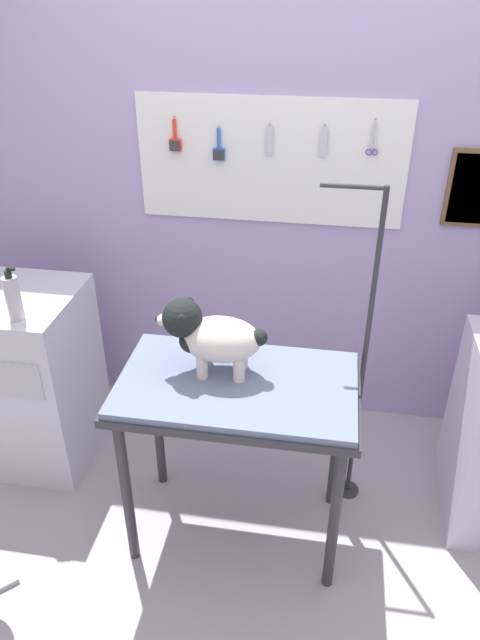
# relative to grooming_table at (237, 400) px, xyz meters

# --- Properties ---
(ground) EXTENTS (4.40, 4.00, 0.04)m
(ground) POSITION_rel_grooming_table_xyz_m (0.08, -0.31, -0.76)
(ground) COLOR #A7A0A3
(rear_wall_panel) EXTENTS (4.00, 0.11, 2.30)m
(rear_wall_panel) POSITION_rel_grooming_table_xyz_m (0.08, 0.97, 0.42)
(rear_wall_panel) COLOR #AB9AC9
(rear_wall_panel) RESTS_ON ground
(grooming_table) EXTENTS (0.96, 0.57, 0.83)m
(grooming_table) POSITION_rel_grooming_table_xyz_m (0.00, 0.00, 0.00)
(grooming_table) COLOR #2D2D33
(grooming_table) RESTS_ON ground
(grooming_arm) EXTENTS (0.29, 0.11, 1.54)m
(grooming_arm) POSITION_rel_grooming_table_xyz_m (0.49, 0.30, -0.02)
(grooming_arm) COLOR #2D2D33
(grooming_arm) RESTS_ON ground
(dog) EXTENTS (0.44, 0.20, 0.31)m
(dog) POSITION_rel_grooming_table_xyz_m (-0.11, 0.05, 0.26)
(dog) COLOR silver
(dog) RESTS_ON grooming_table
(counter_left) EXTENTS (0.80, 0.58, 0.93)m
(counter_left) POSITION_rel_grooming_table_xyz_m (-1.22, 0.35, -0.27)
(counter_left) COLOR silver
(counter_left) RESTS_ON ground
(conditioner_bottle) EXTENTS (0.07, 0.06, 0.24)m
(conditioner_bottle) POSITION_rel_grooming_table_xyz_m (-0.98, 0.16, 0.29)
(conditioner_bottle) COLOR #B5AEB5
(conditioner_bottle) RESTS_ON counter_left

